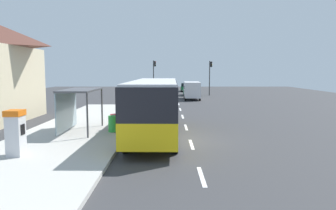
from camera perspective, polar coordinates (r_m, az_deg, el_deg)
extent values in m
cube|color=#38383A|center=(31.32, 1.88, -0.84)|extent=(56.00, 92.00, 0.04)
cube|color=beige|center=(20.18, -15.59, -4.59)|extent=(6.20, 30.00, 0.18)
cube|color=silver|center=(11.76, 6.13, -12.52)|extent=(0.16, 2.20, 0.01)
cube|color=silver|center=(16.55, 4.32, -7.01)|extent=(0.16, 2.20, 0.01)
cube|color=silver|center=(21.44, 3.35, -3.98)|extent=(0.16, 2.20, 0.01)
cube|color=silver|center=(26.37, 2.75, -2.09)|extent=(0.16, 2.20, 0.01)
cube|color=silver|center=(31.33, 2.33, -0.79)|extent=(0.16, 2.20, 0.01)
cube|color=silver|center=(36.29, 2.03, 0.16)|extent=(0.16, 2.20, 0.01)
cube|color=silver|center=(41.27, 1.80, 0.87)|extent=(0.16, 2.20, 0.01)
cube|color=silver|center=(46.25, 1.63, 1.43)|extent=(0.16, 2.20, 0.01)
cube|color=yellow|center=(18.33, -2.21, -2.31)|extent=(2.68, 11.04, 1.15)
cube|color=black|center=(18.18, -2.23, 1.74)|extent=(2.68, 11.04, 1.45)
cube|color=silver|center=(18.14, -2.24, 4.18)|extent=(2.55, 10.82, 0.12)
cube|color=black|center=(23.62, -1.47, 2.57)|extent=(2.30, 0.16, 1.22)
cube|color=black|center=(17.80, -6.21, 1.38)|extent=(0.22, 8.58, 1.10)
cylinder|color=black|center=(22.34, -4.53, -2.30)|extent=(0.30, 1.00, 1.00)
cylinder|color=black|center=(22.24, 1.27, -2.32)|extent=(0.30, 1.00, 1.00)
cylinder|color=black|center=(14.92, -7.39, -6.55)|extent=(0.30, 1.00, 1.00)
cylinder|color=black|center=(14.76, 1.38, -6.64)|extent=(0.30, 1.00, 1.00)
cube|color=silver|center=(42.41, 4.40, 2.78)|extent=(2.12, 5.25, 1.96)
cube|color=black|center=(42.40, 4.41, 3.23)|extent=(2.11, 3.17, 0.44)
cylinder|color=black|center=(40.55, 5.80, 1.23)|extent=(0.24, 0.69, 0.68)
cylinder|color=black|center=(40.45, 3.26, 1.24)|extent=(0.24, 0.69, 0.68)
cylinder|color=black|center=(44.53, 5.42, 1.66)|extent=(0.24, 0.69, 0.68)
cylinder|color=black|center=(44.44, 3.10, 1.67)|extent=(0.24, 0.69, 0.68)
cube|color=#195933|center=(49.52, 3.91, 2.44)|extent=(2.01, 4.48, 0.60)
cube|color=black|center=(49.29, 3.91, 3.12)|extent=(1.70, 2.45, 0.60)
cylinder|color=black|center=(51.03, 2.95, 2.22)|extent=(0.23, 0.65, 0.64)
cylinder|color=black|center=(51.06, 4.80, 2.21)|extent=(0.23, 0.65, 0.64)
cylinder|color=black|center=(48.04, 2.95, 1.98)|extent=(0.23, 0.65, 0.64)
cylinder|color=black|center=(48.07, 4.91, 1.97)|extent=(0.23, 0.65, 0.64)
cube|color=#195933|center=(59.15, 3.29, 3.04)|extent=(1.99, 4.48, 0.60)
cube|color=black|center=(58.92, 3.30, 3.61)|extent=(1.69, 2.44, 0.60)
cylinder|color=black|center=(60.66, 2.50, 2.83)|extent=(0.23, 0.65, 0.64)
cylinder|color=black|center=(60.68, 4.05, 2.82)|extent=(0.23, 0.65, 0.64)
cylinder|color=black|center=(57.67, 2.49, 2.66)|extent=(0.23, 0.65, 0.64)
cylinder|color=black|center=(57.68, 4.12, 2.66)|extent=(0.23, 0.65, 0.64)
cube|color=silver|center=(15.00, -25.29, -4.95)|extent=(0.60, 0.70, 1.70)
cube|color=orange|center=(14.85, -25.46, -1.28)|extent=(0.66, 0.76, 0.24)
cube|color=black|center=(14.82, -24.25, -3.97)|extent=(0.03, 0.36, 0.44)
cylinder|color=green|center=(19.17, -9.65, -3.30)|extent=(0.52, 0.52, 0.95)
cylinder|color=red|center=(19.85, -9.30, -2.97)|extent=(0.52, 0.52, 0.95)
cylinder|color=#2D2D2D|center=(49.57, 7.52, 4.72)|extent=(0.14, 0.14, 5.24)
cube|color=black|center=(49.60, 7.81, 7.17)|extent=(0.24, 0.28, 0.84)
sphere|color=#360606|center=(49.62, 7.96, 7.49)|extent=(0.16, 0.16, 0.16)
sphere|color=#F2B20C|center=(49.61, 7.95, 7.17)|extent=(0.16, 0.16, 0.16)
sphere|color=black|center=(49.61, 7.95, 6.85)|extent=(0.16, 0.16, 0.16)
cylinder|color=#2D2D2D|center=(50.01, -2.45, 4.84)|extent=(0.14, 0.14, 5.35)
cube|color=black|center=(50.00, -2.21, 7.34)|extent=(0.24, 0.28, 0.84)
sphere|color=red|center=(50.00, -2.07, 7.66)|extent=(0.16, 0.16, 0.16)
sphere|color=#3C2C03|center=(50.00, -2.07, 7.34)|extent=(0.16, 0.16, 0.16)
sphere|color=black|center=(49.99, -2.07, 7.02)|extent=(0.16, 0.16, 0.16)
cube|color=#4C4C51|center=(19.55, -15.16, 2.59)|extent=(1.80, 4.00, 0.10)
cube|color=#8CA5B2|center=(19.89, -17.43, -0.90)|extent=(0.06, 3.80, 2.30)
cylinder|color=#4C4C51|center=(17.62, -14.00, -1.76)|extent=(0.10, 0.10, 2.44)
cylinder|color=#4C4C51|center=(21.29, -11.52, -0.38)|extent=(0.10, 0.10, 2.44)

